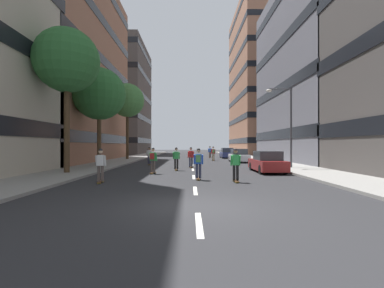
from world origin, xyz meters
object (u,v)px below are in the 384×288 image
Objects in this scene: parked_car_far at (227,153)px; skater_6 at (153,159)px; skater_2 at (191,156)px; skater_5 at (149,155)px; parked_car_mid at (239,156)px; street_tree_far at (127,101)px; streetlamp_right at (287,118)px; street_tree_mid at (67,61)px; skater_3 at (210,151)px; skater_0 at (213,153)px; street_tree_near at (99,94)px; skater_4 at (176,158)px; parked_car_near at (267,162)px; skater_8 at (101,164)px; skater_7 at (236,163)px; skater_1 at (198,162)px.

parked_car_far is 2.47× the size of skater_6.
skater_5 is (-4.09, 3.64, -0.03)m from skater_2.
parked_car_mid is 2.47× the size of skater_6.
parked_car_mid is 0.45× the size of street_tree_far.
streetlamp_right is 13.18m from skater_5.
skater_3 is (11.20, 23.30, -6.54)m from street_tree_mid.
skater_6 is (5.68, -17.42, -6.74)m from street_tree_far.
street_tree_mid is at bearing -136.80° from parked_car_mid.
street_tree_near is at bearing -140.01° from skater_0.
skater_0 and skater_4 have the same top height.
street_tree_far is 21.39m from streetlamp_right.
parked_car_mid is 14.94m from skater_6.
parked_car_far is at bearing 56.02° from skater_5.
streetlamp_right is 3.65× the size of skater_3.
parked_car_near is 0.45× the size of street_tree_far.
street_tree_mid reaches higher than streetlamp_right.
skater_3 reaches higher than parked_car_near.
streetlamp_right is 3.65× the size of skater_4.
skater_5 is at bearing 87.49° from skater_8.
skater_7 is 1.00× the size of skater_8.
street_tree_mid reaches higher than skater_2.
skater_3 is at bearing 88.72° from skater_7.
parked_car_mid is at bearing -76.37° from skater_3.
parked_car_far is 7.58m from skater_0.
streetlamp_right is at bearing 43.61° from skater_1.
parked_car_near is at bearing -79.66° from skater_0.
skater_0 and skater_3 have the same top height.
parked_car_far is at bearing 70.44° from skater_6.
parked_car_near is 22.50m from street_tree_far.
skater_2 reaches higher than parked_car_far.
skater_4 is at bearing -106.78° from skater_0.
parked_car_mid is 2.47× the size of skater_4.
street_tree_far is (-13.73, -5.22, 7.06)m from parked_car_far.
skater_8 is at bearing -110.41° from skater_0.
street_tree_near is at bearing 132.34° from skater_1.
skater_4 is at bearing 21.23° from street_tree_mid.
skater_4 reaches higher than parked_car_far.
parked_car_mid is 0.46× the size of street_tree_mid.
parked_car_mid is 2.47× the size of skater_1.
skater_6 is at bearing 139.07° from skater_7.
skater_0 is 16.45m from skater_6.
skater_5 is at bearing 142.07° from parked_car_near.
street_tree_far is 25.06m from skater_7.
parked_car_near is 2.47× the size of skater_5.
skater_5 is at bearing 110.89° from skater_1.
street_tree_mid is 26.66m from skater_3.
skater_3 is (-2.52, 10.41, 0.32)m from parked_car_mid.
skater_8 is (3.61, -10.78, -5.56)m from street_tree_near.
street_tree_far is 5.54× the size of skater_1.
street_tree_far reaches higher than skater_4.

